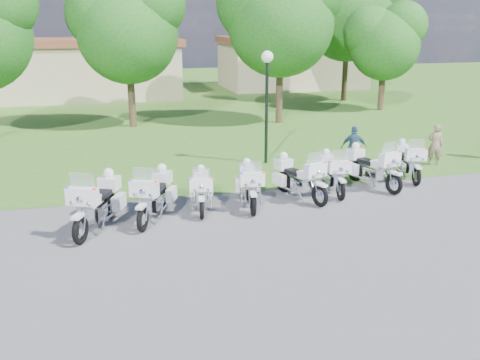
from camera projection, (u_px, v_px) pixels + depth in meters
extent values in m
plane|color=#5D5D62|center=(281.00, 224.00, 14.32)|extent=(100.00, 100.00, 0.00)
cube|color=#326921|center=(164.00, 96.00, 39.40)|extent=(100.00, 48.00, 0.01)
torus|color=black|center=(80.00, 230.00, 12.94)|extent=(0.42, 0.72, 0.73)
torus|color=black|center=(111.00, 206.00, 14.68)|extent=(0.42, 0.72, 0.73)
cube|color=white|center=(79.00, 216.00, 12.81)|extent=(0.37, 0.51, 0.08)
cube|color=white|center=(82.00, 196.00, 12.95)|extent=(0.82, 0.56, 0.43)
cube|color=silver|center=(82.00, 181.00, 12.91)|extent=(0.61, 0.37, 0.41)
sphere|color=red|center=(94.00, 190.00, 12.78)|extent=(0.10, 0.10, 0.10)
sphere|color=#1426E5|center=(67.00, 188.00, 12.89)|extent=(0.10, 0.10, 0.10)
cube|color=silver|center=(96.00, 212.00, 13.79)|extent=(0.58, 0.70, 0.37)
cube|color=white|center=(91.00, 201.00, 13.44)|extent=(0.55, 0.66, 0.24)
cube|color=black|center=(101.00, 195.00, 14.00)|extent=(0.61, 0.76, 0.13)
cube|color=white|center=(119.00, 202.00, 14.42)|extent=(0.41, 0.59, 0.39)
cube|color=white|center=(96.00, 200.00, 14.53)|extent=(0.41, 0.59, 0.39)
cube|color=white|center=(109.00, 183.00, 14.53)|extent=(0.65, 0.61, 0.35)
sphere|color=white|center=(109.00, 173.00, 14.45)|extent=(0.28, 0.28, 0.28)
torus|color=black|center=(143.00, 219.00, 13.71)|extent=(0.40, 0.69, 0.69)
torus|color=black|center=(163.00, 198.00, 15.38)|extent=(0.40, 0.69, 0.69)
cube|color=white|center=(142.00, 206.00, 13.59)|extent=(0.35, 0.49, 0.07)
cube|color=white|center=(144.00, 189.00, 13.73)|extent=(0.78, 0.52, 0.41)
cube|color=silver|center=(144.00, 174.00, 13.69)|extent=(0.58, 0.35, 0.39)
sphere|color=red|center=(156.00, 183.00, 13.56)|extent=(0.09, 0.09, 0.09)
sphere|color=#1426E5|center=(131.00, 181.00, 13.66)|extent=(0.09, 0.09, 0.09)
cube|color=silver|center=(153.00, 203.00, 14.53)|extent=(0.55, 0.67, 0.35)
cube|color=white|center=(150.00, 193.00, 14.19)|extent=(0.52, 0.63, 0.23)
cube|color=black|center=(156.00, 188.00, 14.73)|extent=(0.58, 0.73, 0.12)
cube|color=white|center=(171.00, 194.00, 15.14)|extent=(0.39, 0.57, 0.37)
cube|color=white|center=(150.00, 193.00, 15.23)|extent=(0.39, 0.57, 0.37)
cube|color=white|center=(162.00, 177.00, 15.24)|extent=(0.62, 0.58, 0.33)
sphere|color=white|center=(162.00, 168.00, 15.16)|extent=(0.27, 0.27, 0.27)
torus|color=black|center=(202.00, 209.00, 14.59)|extent=(0.22, 0.60, 0.59)
torus|color=black|center=(201.00, 192.00, 16.03)|extent=(0.22, 0.60, 0.59)
cube|color=white|center=(202.00, 199.00, 14.49)|extent=(0.22, 0.41, 0.06)
cube|color=white|center=(201.00, 185.00, 14.61)|extent=(0.66, 0.32, 0.35)
cube|color=silver|center=(201.00, 173.00, 14.57)|extent=(0.50, 0.19, 0.33)
sphere|color=red|center=(212.00, 179.00, 14.53)|extent=(0.08, 0.08, 0.08)
sphere|color=#1426E5|center=(191.00, 180.00, 14.49)|extent=(0.08, 0.08, 0.08)
cube|color=silver|center=(201.00, 197.00, 15.30)|extent=(0.38, 0.54, 0.30)
cube|color=white|center=(201.00, 189.00, 15.01)|extent=(0.36, 0.50, 0.19)
cube|color=black|center=(201.00, 184.00, 15.47)|extent=(0.39, 0.59, 0.11)
cube|color=white|center=(210.00, 189.00, 15.88)|extent=(0.24, 0.48, 0.32)
cube|color=white|center=(192.00, 189.00, 15.84)|extent=(0.24, 0.48, 0.32)
cube|color=white|center=(201.00, 176.00, 15.91)|extent=(0.48, 0.42, 0.28)
sphere|color=white|center=(201.00, 168.00, 15.84)|extent=(0.23, 0.23, 0.23)
torus|color=black|center=(253.00, 205.00, 14.84)|extent=(0.22, 0.65, 0.64)
torus|color=black|center=(247.00, 188.00, 16.39)|extent=(0.22, 0.65, 0.64)
cube|color=white|center=(253.00, 194.00, 14.73)|extent=(0.23, 0.44, 0.07)
cube|color=white|center=(252.00, 179.00, 14.86)|extent=(0.71, 0.33, 0.38)
cube|color=silver|center=(252.00, 167.00, 14.82)|extent=(0.55, 0.20, 0.36)
sphere|color=red|center=(264.00, 173.00, 14.78)|extent=(0.09, 0.09, 0.09)
sphere|color=#1426E5|center=(242.00, 174.00, 14.72)|extent=(0.09, 0.09, 0.09)
cube|color=silver|center=(250.00, 192.00, 15.60)|extent=(0.40, 0.58, 0.32)
cube|color=white|center=(251.00, 183.00, 15.29)|extent=(0.38, 0.54, 0.21)
cube|color=black|center=(249.00, 179.00, 15.79)|extent=(0.41, 0.63, 0.11)
cube|color=white|center=(257.00, 184.00, 16.23)|extent=(0.25, 0.52, 0.34)
cube|color=white|center=(238.00, 184.00, 16.18)|extent=(0.25, 0.52, 0.34)
cube|color=white|center=(247.00, 170.00, 16.26)|extent=(0.51, 0.45, 0.31)
sphere|color=white|center=(247.00, 162.00, 16.19)|extent=(0.25, 0.25, 0.25)
torus|color=black|center=(320.00, 196.00, 15.60)|extent=(0.35, 0.67, 0.67)
torus|color=black|center=(284.00, 182.00, 16.95)|extent=(0.35, 0.67, 0.67)
cube|color=white|center=(321.00, 184.00, 15.49)|extent=(0.32, 0.47, 0.07)
cube|color=white|center=(315.00, 170.00, 15.58)|extent=(0.76, 0.47, 0.40)
cube|color=silver|center=(315.00, 158.00, 15.53)|extent=(0.57, 0.30, 0.37)
sphere|color=red|center=(325.00, 163.00, 15.65)|extent=(0.09, 0.09, 0.09)
sphere|color=#1426E5|center=(309.00, 166.00, 15.31)|extent=(0.09, 0.09, 0.09)
cube|color=silver|center=(301.00, 185.00, 16.26)|extent=(0.51, 0.64, 0.34)
cube|color=white|center=(306.00, 175.00, 15.97)|extent=(0.47, 0.60, 0.22)
cube|color=black|center=(295.00, 172.00, 16.40)|extent=(0.53, 0.70, 0.12)
cube|color=white|center=(294.00, 176.00, 16.94)|extent=(0.34, 0.55, 0.36)
cube|color=white|center=(279.00, 179.00, 16.62)|extent=(0.34, 0.55, 0.36)
cube|color=white|center=(283.00, 164.00, 16.81)|extent=(0.58, 0.54, 0.32)
sphere|color=white|center=(284.00, 156.00, 16.73)|extent=(0.26, 0.26, 0.26)
torus|color=black|center=(341.00, 191.00, 16.14)|extent=(0.19, 0.64, 0.63)
torus|color=black|center=(325.00, 176.00, 17.67)|extent=(0.19, 0.64, 0.63)
cube|color=white|center=(342.00, 180.00, 16.03)|extent=(0.22, 0.43, 0.07)
cube|color=white|center=(340.00, 167.00, 16.15)|extent=(0.70, 0.30, 0.38)
cube|color=silver|center=(340.00, 156.00, 16.11)|extent=(0.54, 0.17, 0.36)
sphere|color=red|center=(350.00, 161.00, 16.09)|extent=(0.09, 0.09, 0.09)
sphere|color=#1426E5|center=(331.00, 162.00, 16.01)|extent=(0.09, 0.09, 0.09)
cube|color=silver|center=(333.00, 179.00, 16.89)|extent=(0.38, 0.56, 0.32)
cube|color=white|center=(335.00, 171.00, 16.58)|extent=(0.36, 0.52, 0.21)
cube|color=black|center=(330.00, 167.00, 17.07)|extent=(0.39, 0.62, 0.11)
cube|color=white|center=(335.00, 172.00, 17.53)|extent=(0.22, 0.51, 0.34)
cube|color=white|center=(318.00, 173.00, 17.45)|extent=(0.22, 0.51, 0.34)
cube|color=white|center=(326.00, 159.00, 17.54)|extent=(0.49, 0.43, 0.30)
sphere|color=white|center=(326.00, 152.00, 17.47)|extent=(0.25, 0.25, 0.25)
torus|color=black|center=(394.00, 184.00, 16.71)|extent=(0.33, 0.70, 0.69)
torus|color=black|center=(355.00, 171.00, 18.14)|extent=(0.33, 0.70, 0.69)
cube|color=white|center=(395.00, 173.00, 16.59)|extent=(0.31, 0.49, 0.07)
cube|color=white|center=(390.00, 159.00, 16.69)|extent=(0.78, 0.45, 0.41)
cube|color=silver|center=(389.00, 148.00, 16.64)|extent=(0.59, 0.29, 0.39)
sphere|color=red|center=(399.00, 152.00, 16.75)|extent=(0.09, 0.09, 0.09)
sphere|color=#1426E5|center=(384.00, 155.00, 16.42)|extent=(0.09, 0.09, 0.09)
cube|color=silver|center=(373.00, 174.00, 17.40)|extent=(0.50, 0.65, 0.35)
cube|color=white|center=(380.00, 164.00, 17.10)|extent=(0.47, 0.61, 0.23)
cube|color=black|center=(367.00, 161.00, 17.56)|extent=(0.52, 0.71, 0.12)
cube|color=white|center=(365.00, 166.00, 18.12)|extent=(0.33, 0.57, 0.37)
cube|color=white|center=(352.00, 168.00, 17.81)|extent=(0.33, 0.57, 0.37)
cube|color=white|center=(355.00, 154.00, 17.99)|extent=(0.59, 0.54, 0.33)
sphere|color=white|center=(356.00, 146.00, 17.92)|extent=(0.27, 0.27, 0.27)
torus|color=black|center=(416.00, 177.00, 17.60)|extent=(0.26, 0.65, 0.64)
torus|color=black|center=(400.00, 164.00, 19.15)|extent=(0.26, 0.65, 0.64)
cube|color=white|center=(418.00, 167.00, 17.49)|extent=(0.26, 0.45, 0.07)
cube|color=white|center=(416.00, 155.00, 17.62)|extent=(0.72, 0.37, 0.38)
cube|color=silver|center=(416.00, 144.00, 17.58)|extent=(0.55, 0.23, 0.36)
sphere|color=red|center=(426.00, 150.00, 17.52)|extent=(0.09, 0.09, 0.09)
sphere|color=#1426E5|center=(408.00, 150.00, 17.50)|extent=(0.09, 0.09, 0.09)
cube|color=silver|center=(408.00, 167.00, 18.36)|extent=(0.43, 0.59, 0.32)
cube|color=white|center=(411.00, 159.00, 18.05)|extent=(0.40, 0.55, 0.21)
cube|color=black|center=(406.00, 156.00, 18.55)|extent=(0.44, 0.65, 0.11)
cube|color=white|center=(410.00, 161.00, 18.98)|extent=(0.27, 0.52, 0.34)
cube|color=white|center=(394.00, 161.00, 18.96)|extent=(0.27, 0.52, 0.34)
cube|color=white|center=(401.00, 149.00, 19.02)|extent=(0.53, 0.47, 0.31)
sphere|color=white|center=(402.00, 142.00, 18.95)|extent=(0.25, 0.25, 0.25)
cylinder|color=black|center=(267.00, 113.00, 20.00)|extent=(0.12, 0.12, 3.84)
sphere|color=white|center=(267.00, 57.00, 19.41)|extent=(0.44, 0.44, 0.44)
cylinder|color=#38281C|center=(131.00, 93.00, 27.25)|extent=(0.36, 0.36, 3.43)
sphere|color=#175417|center=(128.00, 33.00, 26.41)|extent=(4.99, 4.99, 4.99)
sphere|color=#175417|center=(104.00, 14.00, 26.25)|extent=(3.74, 3.74, 3.74)
sphere|color=#175417|center=(151.00, 3.00, 26.00)|extent=(3.43, 3.43, 3.43)
cylinder|color=#38281C|center=(279.00, 87.00, 28.33)|extent=(0.36, 0.36, 3.77)
sphere|color=#175417|center=(281.00, 24.00, 27.41)|extent=(5.48, 5.48, 5.48)
sphere|color=#175417|center=(256.00, 3.00, 27.23)|extent=(4.11, 4.11, 4.11)
cylinder|color=#38281C|center=(382.00, 87.00, 32.58)|extent=(0.36, 0.36, 2.84)
sphere|color=#175417|center=(385.00, 46.00, 31.89)|extent=(4.12, 4.12, 4.12)
sphere|color=#175417|center=(369.00, 32.00, 31.75)|extent=(3.09, 3.09, 3.09)
sphere|color=#175417|center=(403.00, 25.00, 31.55)|extent=(2.84, 2.84, 2.84)
cylinder|color=#38281C|center=(345.00, 70.00, 36.47)|extent=(0.36, 0.36, 4.13)
sphere|color=#175417|center=(348.00, 16.00, 35.45)|extent=(6.01, 6.01, 6.01)
cube|color=tan|center=(78.00, 72.00, 38.38)|extent=(14.00, 8.00, 3.60)
cube|color=brown|center=(75.00, 42.00, 37.80)|extent=(14.56, 8.32, 0.50)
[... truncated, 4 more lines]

